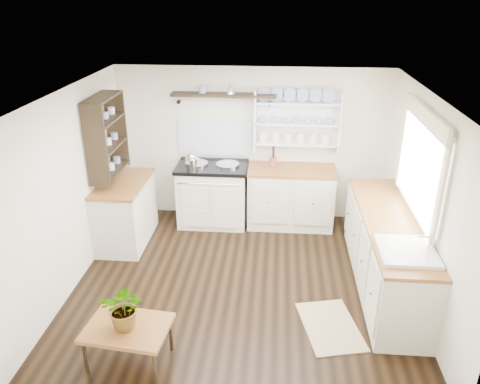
% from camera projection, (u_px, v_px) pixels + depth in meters
% --- Properties ---
extents(floor, '(4.00, 3.80, 0.01)m').
position_uv_depth(floor, '(242.00, 282.00, 5.74)').
color(floor, black).
rests_on(floor, ground).
extents(wall_back, '(4.00, 0.02, 2.30)m').
position_uv_depth(wall_back, '(252.00, 145.00, 7.00)').
color(wall_back, silver).
rests_on(wall_back, ground).
extents(wall_right, '(0.02, 3.80, 2.30)m').
position_uv_depth(wall_right, '(424.00, 203.00, 5.12)').
color(wall_right, silver).
rests_on(wall_right, ground).
extents(wall_left, '(0.02, 3.80, 2.30)m').
position_uv_depth(wall_left, '(70.00, 191.00, 5.43)').
color(wall_left, silver).
rests_on(wall_left, ground).
extents(ceiling, '(4.00, 3.80, 0.01)m').
position_uv_depth(ceiling, '(242.00, 95.00, 4.81)').
color(ceiling, white).
rests_on(ceiling, wall_back).
extents(window, '(0.08, 1.55, 1.22)m').
position_uv_depth(window, '(421.00, 163.00, 5.09)').
color(window, white).
rests_on(window, wall_right).
extents(aga_cooker, '(1.04, 0.72, 0.96)m').
position_uv_depth(aga_cooker, '(213.00, 194.00, 7.02)').
color(aga_cooker, silver).
rests_on(aga_cooker, floor).
extents(back_cabinets, '(1.27, 0.63, 0.90)m').
position_uv_depth(back_cabinets, '(290.00, 196.00, 6.96)').
color(back_cabinets, beige).
rests_on(back_cabinets, floor).
extents(right_cabinets, '(0.62, 2.43, 0.90)m').
position_uv_depth(right_cabinets, '(386.00, 252.00, 5.51)').
color(right_cabinets, beige).
rests_on(right_cabinets, floor).
extents(belfast_sink, '(0.55, 0.60, 0.45)m').
position_uv_depth(belfast_sink, '(405.00, 261.00, 4.69)').
color(belfast_sink, white).
rests_on(belfast_sink, right_cabinets).
extents(left_cabinets, '(0.62, 1.13, 0.90)m').
position_uv_depth(left_cabinets, '(125.00, 211.00, 6.50)').
color(left_cabinets, beige).
rests_on(left_cabinets, floor).
extents(plate_rack, '(1.20, 0.22, 0.90)m').
position_uv_depth(plate_rack, '(297.00, 120.00, 6.76)').
color(plate_rack, white).
rests_on(plate_rack, wall_back).
extents(high_shelf, '(1.50, 0.29, 0.16)m').
position_uv_depth(high_shelf, '(224.00, 95.00, 6.61)').
color(high_shelf, black).
rests_on(high_shelf, wall_back).
extents(left_shelving, '(0.28, 0.80, 1.05)m').
position_uv_depth(left_shelving, '(106.00, 136.00, 6.07)').
color(left_shelving, black).
rests_on(left_shelving, wall_left).
extents(kettle, '(0.17, 0.17, 0.21)m').
position_uv_depth(kettle, '(191.00, 160.00, 6.70)').
color(kettle, silver).
rests_on(kettle, aga_cooker).
extents(utensil_crock, '(0.11, 0.11, 0.13)m').
position_uv_depth(utensil_crock, '(273.00, 161.00, 6.85)').
color(utensil_crock, brown).
rests_on(utensil_crock, back_cabinets).
extents(center_table, '(0.83, 0.63, 0.42)m').
position_uv_depth(center_table, '(128.00, 330.00, 4.38)').
color(center_table, brown).
rests_on(center_table, floor).
extents(potted_plant, '(0.40, 0.35, 0.44)m').
position_uv_depth(potted_plant, '(125.00, 307.00, 4.28)').
color(potted_plant, '#3F7233').
rests_on(potted_plant, center_table).
extents(floor_rug, '(0.73, 0.95, 0.02)m').
position_uv_depth(floor_rug, '(330.00, 326.00, 4.98)').
color(floor_rug, '#907F54').
rests_on(floor_rug, floor).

